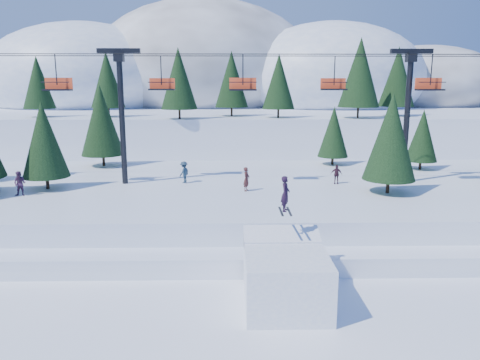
{
  "coord_description": "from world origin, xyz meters",
  "views": [
    {
      "loc": [
        -0.68,
        -18.18,
        10.18
      ],
      "look_at": [
        -0.19,
        6.0,
        5.2
      ],
      "focal_mm": 35.0,
      "sensor_mm": 36.0,
      "label": 1
    }
  ],
  "objects_px": {
    "banner_near": "(335,267)",
    "banner_far": "(382,262)",
    "jump_kicker": "(285,275)",
    "chairlift": "(247,95)"
  },
  "relations": [
    {
      "from": "banner_near",
      "to": "banner_far",
      "type": "xyz_separation_m",
      "value": [
        2.75,
        0.67,
        0.0
      ]
    },
    {
      "from": "jump_kicker",
      "to": "banner_far",
      "type": "xyz_separation_m",
      "value": [
        5.81,
        3.78,
        -0.86
      ]
    },
    {
      "from": "jump_kicker",
      "to": "banner_near",
      "type": "height_order",
      "value": "jump_kicker"
    },
    {
      "from": "chairlift",
      "to": "banner_far",
      "type": "height_order",
      "value": "chairlift"
    },
    {
      "from": "jump_kicker",
      "to": "banner_near",
      "type": "distance_m",
      "value": 4.45
    },
    {
      "from": "jump_kicker",
      "to": "chairlift",
      "type": "height_order",
      "value": "chairlift"
    },
    {
      "from": "jump_kicker",
      "to": "banner_near",
      "type": "xyz_separation_m",
      "value": [
        3.06,
        3.11,
        -0.86
      ]
    },
    {
      "from": "chairlift",
      "to": "banner_near",
      "type": "height_order",
      "value": "chairlift"
    },
    {
      "from": "chairlift",
      "to": "banner_near",
      "type": "xyz_separation_m",
      "value": [
        4.34,
        -12.66,
        -8.78
      ]
    },
    {
      "from": "chairlift",
      "to": "banner_far",
      "type": "relative_size",
      "value": 16.47
    }
  ]
}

